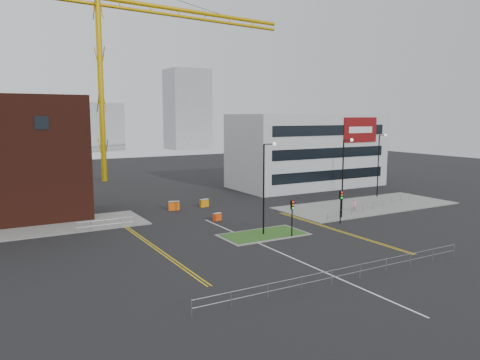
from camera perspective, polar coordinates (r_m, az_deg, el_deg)
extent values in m
plane|color=black|center=(39.29, 6.78, -9.59)|extent=(200.00, 200.00, 0.00)
cube|color=slate|center=(53.33, -26.56, -5.65)|extent=(28.00, 8.00, 0.12)
cube|color=slate|center=(63.66, 15.20, -3.01)|extent=(24.00, 10.00, 0.12)
cube|color=slate|center=(46.69, 2.87, -6.68)|extent=(8.60, 4.60, 0.08)
cube|color=#2B531B|center=(46.69, 2.87, -6.65)|extent=(8.00, 4.00, 0.12)
cube|color=black|center=(53.37, -23.03, 6.43)|extent=(1.40, 0.10, 1.40)
cube|color=silver|center=(78.92, 8.15, 3.58)|extent=(25.00, 12.00, 12.00)
cube|color=black|center=(74.64, 10.94, 0.58)|extent=(22.00, 0.10, 1.60)
cube|color=black|center=(74.29, 11.01, 3.26)|extent=(22.00, 0.10, 1.60)
cube|color=black|center=(74.10, 11.08, 5.96)|extent=(22.00, 0.10, 1.60)
cube|color=maroon|center=(78.12, 14.45, 5.95)|extent=(7.00, 0.15, 4.00)
cube|color=white|center=(78.05, 14.51, 5.94)|extent=(5.00, 0.05, 1.00)
cylinder|color=#CD9F0C|center=(87.53, -16.58, 10.29)|extent=(1.00, 1.00, 31.98)
cylinder|color=#CD9F0C|center=(98.32, -5.28, 19.67)|extent=(39.82, 5.48, 0.80)
cylinder|color=black|center=(45.78, 2.91, -1.26)|extent=(0.16, 0.16, 9.00)
cylinder|color=black|center=(45.62, 3.58, 4.39)|extent=(1.20, 0.10, 0.10)
sphere|color=silver|center=(45.95, 4.21, 4.40)|extent=(0.36, 0.36, 0.36)
cylinder|color=black|center=(54.63, 12.40, 0.04)|extent=(0.16, 0.16, 9.00)
cylinder|color=black|center=(54.62, 13.00, 4.77)|extent=(1.20, 0.10, 0.10)
sphere|color=silver|center=(55.03, 13.46, 4.77)|extent=(0.36, 0.36, 0.36)
cylinder|color=black|center=(70.05, 16.49, 1.58)|extent=(0.16, 0.16, 9.00)
cylinder|color=black|center=(70.16, 16.97, 5.26)|extent=(1.20, 0.10, 0.10)
sphere|color=silver|center=(70.60, 17.31, 5.26)|extent=(0.36, 0.36, 0.36)
cylinder|color=black|center=(45.85, 6.35, -5.11)|extent=(0.12, 0.12, 3.00)
cube|color=black|center=(45.50, 6.38, -3.02)|extent=(0.28, 0.22, 0.90)
sphere|color=red|center=(45.35, 6.49, -2.68)|extent=(0.18, 0.18, 0.18)
sphere|color=orange|center=(45.40, 6.48, -3.05)|extent=(0.18, 0.18, 0.18)
sphere|color=#0CCC33|center=(45.46, 6.47, -3.42)|extent=(0.18, 0.18, 0.18)
cylinder|color=black|center=(52.33, 12.15, -3.62)|extent=(0.12, 0.12, 3.00)
cube|color=black|center=(52.03, 12.20, -1.78)|extent=(0.28, 0.22, 0.90)
sphere|color=red|center=(51.88, 12.31, -1.48)|extent=(0.18, 0.18, 0.18)
sphere|color=orange|center=(51.93, 12.30, -1.80)|extent=(0.18, 0.18, 0.18)
sphere|color=#0CCC33|center=(51.98, 12.29, -2.13)|extent=(0.18, 0.18, 0.18)
cylinder|color=gray|center=(34.58, 12.85, -10.35)|extent=(24.00, 0.04, 0.04)
cylinder|color=gray|center=(34.74, 12.82, -11.13)|extent=(24.00, 0.04, 0.04)
cylinder|color=gray|center=(28.47, -5.93, -15.32)|extent=(0.05, 0.05, 1.10)
cylinder|color=gray|center=(43.49, 24.65, -7.79)|extent=(0.05, 0.05, 1.10)
cylinder|color=gray|center=(50.49, -16.08, -4.69)|extent=(6.00, 0.04, 0.04)
cylinder|color=gray|center=(50.59, -16.06, -5.25)|extent=(6.00, 0.04, 0.04)
cylinder|color=gray|center=(50.00, -19.41, -5.54)|extent=(0.05, 0.05, 1.10)
cylinder|color=gray|center=(51.36, -12.80, -4.94)|extent=(0.05, 0.05, 1.10)
cylinder|color=gray|center=(60.71, 15.90, -2.61)|extent=(19.01, 5.04, 0.04)
cylinder|color=gray|center=(60.80, 15.88, -3.07)|extent=(19.01, 5.04, 0.04)
cylinder|color=gray|center=(52.61, 10.57, -4.57)|extent=(0.05, 0.05, 1.10)
cylinder|color=gray|center=(69.41, 19.89, -1.91)|extent=(0.05, 0.05, 1.10)
cube|color=silver|center=(40.83, 5.09, -8.88)|extent=(0.15, 30.00, 0.01)
cube|color=gold|center=(43.80, -10.91, -7.84)|extent=(0.12, 24.00, 0.01)
cube|color=gold|center=(43.90, -10.54, -7.79)|extent=(0.12, 24.00, 0.01)
cube|color=gold|center=(49.57, 11.49, -6.01)|extent=(0.12, 20.00, 0.01)
cube|color=gold|center=(49.76, 11.75, -5.96)|extent=(0.12, 20.00, 0.01)
cube|color=gray|center=(163.30, -18.51, 6.11)|extent=(24.00, 12.00, 16.00)
cube|color=gray|center=(169.07, -6.43, 8.54)|extent=(14.00, 12.00, 28.00)
cube|color=gray|center=(170.70, -25.11, 5.16)|extent=(30.00, 12.00, 12.00)
imported|color=pink|center=(59.16, 13.80, -3.03)|extent=(0.60, 0.40, 1.64)
cube|color=#F05B0D|center=(59.17, -8.05, -3.13)|extent=(1.43, 0.88, 1.13)
cube|color=silver|center=(59.07, -8.06, -2.64)|extent=(1.43, 0.88, 0.14)
cube|color=#E8440C|center=(52.87, -2.79, -4.51)|extent=(1.10, 0.61, 0.87)
cube|color=silver|center=(52.78, -2.79, -4.10)|extent=(1.10, 0.61, 0.10)
cube|color=orange|center=(60.83, -4.38, -2.83)|extent=(1.28, 0.63, 1.02)
cube|color=silver|center=(60.74, -4.38, -2.40)|extent=(1.28, 0.63, 0.12)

